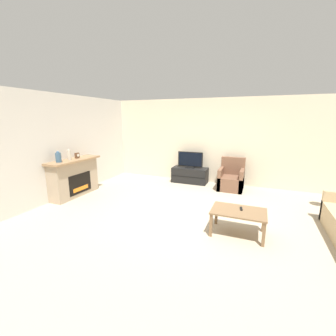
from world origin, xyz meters
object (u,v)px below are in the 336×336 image
Objects in this scene: fireplace at (74,177)px; armchair at (231,179)px; mantel_clock at (77,156)px; remote at (241,209)px; tv_stand at (190,175)px; tv at (190,160)px; mantel_vase_centre_left at (69,155)px; coffee_table at (238,214)px; mantel_vase_left at (58,157)px.

fireplace is 4.47m from armchair.
mantel_clock is 0.97× the size of remote.
fireplace is 10.22× the size of mantel_clock.
tv is (0.00, -0.00, 0.49)m from tv_stand.
mantel_vase_centre_left is 0.29× the size of coffee_table.
remote is at bearing -4.08° from mantel_vase_centre_left.
armchair is at bearing -9.22° from tv.
mantel_vase_centre_left is 0.30× the size of armchair.
tv_stand is 3.39m from remote.
mantel_vase_left is 0.25× the size of tv_stand.
coffee_table is at bearing -58.53° from tv_stand.
tv_stand is at bearing 45.17° from mantel_vase_centre_left.
coffee_table is 0.11m from remote.
tv is 5.33× the size of remote.
mantel_clock reaches higher than fireplace.
mantel_vase_left is at bearing 179.37° from coffee_table.
armchair is at bearing 91.79° from remote.
fireplace is 0.78m from mantel_vase_left.
fireplace is at bearing -150.47° from armchair.
mantel_vase_left reaches higher than tv.
tv_stand is at bearing 48.81° from mantel_vase_left.
tv_stand is 7.39× the size of remote.
fireplace is at bearing -136.37° from tv.
mantel_clock is at bearing 89.93° from mantel_vase_left.
mantel_clock is at bearing 163.83° from remote.
mantel_vase_centre_left is at bearing -134.83° from tv_stand.
coffee_table is (4.32, -0.05, -0.74)m from mantel_vase_left.
armchair is at bearing 29.53° from fireplace.
coffee_table is at bearing -8.71° from mantel_clock.
tv reaches higher than remote.
armchair reaches higher than coffee_table.
tv_stand is at bearing 170.70° from armchair.
fireplace reaches higher than remote.
mantel_vase_centre_left reaches higher than coffee_table.
mantel_vase_left is 0.30× the size of coffee_table.
mantel_vase_centre_left is at bearing 90.00° from mantel_vase_left.
mantel_vase_left is at bearing -131.21° from tv.
tv_stand is (2.52, 2.27, -0.84)m from mantel_clock.
mantel_vase_left reaches higher than mantel_vase_centre_left.
tv is at bearing 41.95° from mantel_clock.
mantel_vase_centre_left is 1.81× the size of remote.
tv reaches higher than fireplace.
fireplace is at bearing -96.50° from mantel_clock.
mantel_vase_left is at bearing 171.85° from remote.
armchair is (3.87, 2.05, -0.79)m from mantel_clock.
remote is (1.83, -2.85, 0.22)m from tv_stand.
tv is at bearing -90.00° from tv_stand.
mantel_vase_left reaches higher than armchair.
fireplace is 1.34× the size of tv_stand.
mantel_vase_left is 0.35m from mantel_vase_centre_left.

